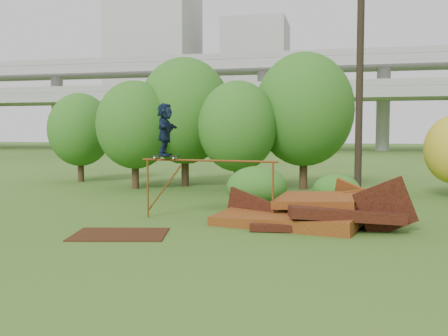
% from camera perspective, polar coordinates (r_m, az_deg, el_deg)
% --- Properties ---
extents(ground, '(240.00, 240.00, 0.00)m').
position_cam_1_polar(ground, '(12.75, 1.52, -7.87)').
color(ground, '#2D5116').
rests_on(ground, ground).
extents(scrap_pile, '(5.71, 3.32, 1.75)m').
position_cam_1_polar(scrap_pile, '(14.42, 9.50, -5.23)').
color(scrap_pile, '#451B0C').
rests_on(scrap_pile, ground).
extents(grind_rail, '(4.27, 0.58, 1.84)m').
position_cam_1_polar(grind_rail, '(14.78, -1.90, -0.64)').
color(grind_rail, brown).
rests_on(grind_rail, ground).
extents(skateboard, '(0.91, 0.34, 0.09)m').
position_cam_1_polar(skateboard, '(15.31, -6.74, 1.34)').
color(skateboard, black).
rests_on(skateboard, grind_rail).
extents(skater, '(0.64, 1.53, 1.60)m').
position_cam_1_polar(skater, '(15.30, -6.77, 4.40)').
color(skater, '#111F35').
rests_on(skater, skateboard).
extents(flat_plate, '(2.69, 2.17, 0.03)m').
position_cam_1_polar(flat_plate, '(13.25, -11.82, -7.43)').
color(flat_plate, '#351A0B').
rests_on(flat_plate, ground).
extents(tree_0, '(3.61, 3.61, 5.09)m').
position_cam_1_polar(tree_0, '(23.89, -10.16, 4.86)').
color(tree_0, black).
rests_on(tree_0, ground).
extents(tree_1, '(4.55, 4.55, 6.32)m').
position_cam_1_polar(tree_1, '(24.74, -4.50, 6.50)').
color(tree_1, black).
rests_on(tree_1, ground).
extents(tree_2, '(3.51, 3.51, 4.94)m').
position_cam_1_polar(tree_2, '(22.15, 1.55, 4.77)').
color(tree_2, black).
rests_on(tree_2, ground).
extents(tree_3, '(4.57, 4.57, 6.35)m').
position_cam_1_polar(tree_3, '(23.50, 9.14, 6.60)').
color(tree_3, black).
rests_on(tree_3, ground).
extents(tree_6, '(3.42, 3.42, 4.78)m').
position_cam_1_polar(tree_6, '(28.05, -16.12, 4.22)').
color(tree_6, black).
rests_on(tree_6, ground).
extents(shrub_left, '(2.13, 1.97, 1.48)m').
position_cam_1_polar(shrub_left, '(17.45, 3.77, -2.20)').
color(shrub_left, '#185416').
rests_on(shrub_left, ground).
extents(shrub_right, '(1.68, 1.54, 1.19)m').
position_cam_1_polar(shrub_right, '(18.05, 12.71, -2.54)').
color(shrub_right, '#185416').
rests_on(shrub_right, ground).
extents(utility_pole, '(1.40, 0.28, 10.52)m').
position_cam_1_polar(utility_pole, '(20.70, 15.28, 11.39)').
color(utility_pole, black).
rests_on(utility_pole, ground).
extents(freeway_overpass, '(160.00, 15.00, 13.70)m').
position_cam_1_polar(freeway_overpass, '(75.58, 11.08, 9.77)').
color(freeway_overpass, gray).
rests_on(freeway_overpass, ground).
extents(building_left, '(18.00, 16.00, 35.00)m').
position_cam_1_polar(building_left, '(115.57, -7.92, 11.36)').
color(building_left, '#9E9E99').
rests_on(building_left, ground).
extents(building_right, '(14.00, 14.00, 28.00)m').
position_cam_1_polar(building_right, '(116.27, 3.70, 9.61)').
color(building_right, '#9E9E99').
rests_on(building_right, ground).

